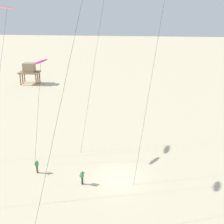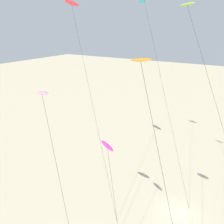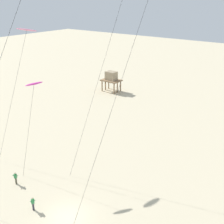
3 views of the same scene
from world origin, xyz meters
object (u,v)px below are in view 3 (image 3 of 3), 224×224
(kite_magenta, at_px, (34,85))
(kite_flyer_nearest, at_px, (16,178))
(kite_pink, at_px, (26,32))
(kite_flyer_middle, at_px, (33,203))
(stilt_house, at_px, (111,78))

(kite_magenta, relative_size, kite_flyer_nearest, 7.35)
(kite_pink, relative_size, kite_flyer_nearest, 10.86)
(kite_magenta, bearing_deg, kite_flyer_middle, -47.19)
(kite_pink, xyz_separation_m, stilt_house, (-8.99, 30.01, -14.14))
(kite_magenta, xyz_separation_m, kite_pink, (-4.58, 3.20, 5.66))
(kite_flyer_nearest, height_order, kite_flyer_middle, same)
(kite_flyer_nearest, distance_m, stilt_house, 39.72)
(kite_pink, bearing_deg, kite_magenta, -34.91)
(kite_magenta, height_order, kite_flyer_nearest, kite_magenta)
(kite_magenta, xyz_separation_m, stilt_house, (-13.57, 33.20, -8.48))
(kite_flyer_middle, xyz_separation_m, stilt_house, (-19.02, 39.08, 2.50))
(kite_magenta, distance_m, stilt_house, 36.86)
(kite_flyer_nearest, xyz_separation_m, stilt_house, (-13.48, 37.28, 2.50))
(kite_flyer_nearest, relative_size, kite_flyer_middle, 1.00)
(kite_flyer_middle, height_order, stilt_house, stilt_house)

